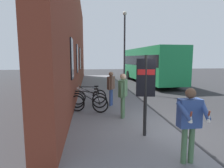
# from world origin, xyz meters

# --- Properties ---
(ground) EXTENTS (60.00, 60.00, 0.00)m
(ground) POSITION_xyz_m (6.00, -1.00, 0.00)
(ground) COLOR #2D2D30
(sidewalk_pavement) EXTENTS (24.00, 3.50, 0.12)m
(sidewalk_pavement) POSITION_xyz_m (8.00, 1.75, 0.06)
(sidewalk_pavement) COLOR slate
(sidewalk_pavement) RESTS_ON ground
(station_facade) EXTENTS (22.00, 0.65, 7.57)m
(station_facade) POSITION_xyz_m (8.99, 3.80, 3.78)
(station_facade) COLOR brown
(station_facade) RESTS_ON ground
(bicycle_end_of_row) EXTENTS (0.70, 1.70, 0.97)m
(bicycle_end_of_row) POSITION_xyz_m (2.35, 2.85, 0.51)
(bicycle_end_of_row) COLOR black
(bicycle_end_of_row) RESTS_ON sidewalk_pavement
(bicycle_nearest_sign) EXTENTS (0.48, 1.76, 0.97)m
(bicycle_nearest_sign) POSITION_xyz_m (3.05, 2.86, 0.51)
(bicycle_nearest_sign) COLOR black
(bicycle_nearest_sign) RESTS_ON sidewalk_pavement
(bicycle_mid_rack) EXTENTS (0.48, 1.77, 0.97)m
(bicycle_mid_rack) POSITION_xyz_m (3.81, 2.83, 0.51)
(bicycle_mid_rack) COLOR black
(bicycle_mid_rack) RESTS_ON sidewalk_pavement
(transit_info_sign) EXTENTS (0.18, 0.56, 2.40)m
(transit_info_sign) POSITION_xyz_m (-0.39, 1.18, 1.72)
(transit_info_sign) COLOR black
(transit_info_sign) RESTS_ON sidewalk_pavement
(city_bus) EXTENTS (10.61, 3.05, 3.35)m
(city_bus) POSITION_xyz_m (12.37, -3.00, 1.92)
(city_bus) COLOR #1E8C4C
(city_bus) RESTS_ON ground
(pedestrian_crossing_street) EXTENTS (0.58, 0.42, 1.66)m
(pedestrian_crossing_street) POSITION_xyz_m (3.41, 1.76, 1.13)
(pedestrian_crossing_street) COLOR #334C8C
(pedestrian_crossing_street) RESTS_ON sidewalk_pavement
(pedestrian_near_bus) EXTENTS (0.61, 0.43, 1.73)m
(pedestrian_near_bus) POSITION_xyz_m (1.40, 1.53, 1.18)
(pedestrian_near_bus) COLOR #4C724C
(pedestrian_near_bus) RESTS_ON sidewalk_pavement
(tourist_with_hotdogs) EXTENTS (0.57, 0.65, 1.69)m
(tourist_with_hotdogs) POSITION_xyz_m (-2.00, 0.68, 1.16)
(tourist_with_hotdogs) COLOR #4C724C
(tourist_with_hotdogs) RESTS_ON sidewalk_pavement
(street_lamp) EXTENTS (0.28, 0.28, 5.51)m
(street_lamp) POSITION_xyz_m (7.80, 0.30, 3.36)
(street_lamp) COLOR #333338
(street_lamp) RESTS_ON sidewalk_pavement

